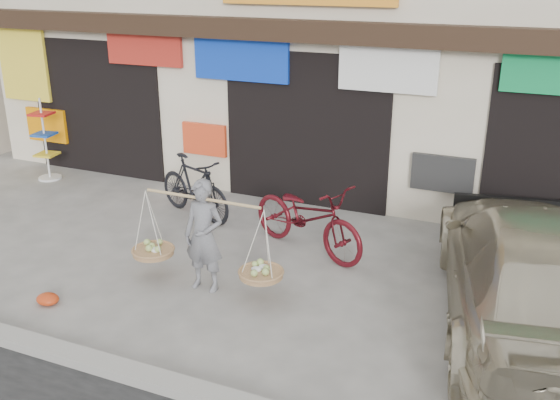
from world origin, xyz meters
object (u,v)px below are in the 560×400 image
at_px(bike_2, 308,217).
at_px(bike_1, 194,187).
at_px(street_vendor, 204,241).
at_px(display_rack, 46,147).
at_px(suv, 540,272).

bearing_deg(bike_2, bike_1, 98.87).
relative_size(street_vendor, bike_2, 1.04).
height_order(bike_1, display_rack, display_rack).
relative_size(bike_1, suv, 0.32).
relative_size(bike_1, display_rack, 1.08).
distance_m(suv, display_rack, 9.45).
distance_m(street_vendor, bike_2, 1.82).
distance_m(bike_1, bike_2, 2.33).
bearing_deg(bike_1, display_rack, 102.75).
height_order(bike_1, bike_2, bike_2).
relative_size(street_vendor, bike_1, 1.24).
xyz_separation_m(bike_2, display_rack, (-6.00, 1.11, 0.11)).
height_order(street_vendor, bike_2, street_vendor).
distance_m(street_vendor, bike_1, 2.59).
distance_m(bike_1, suv, 5.69).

